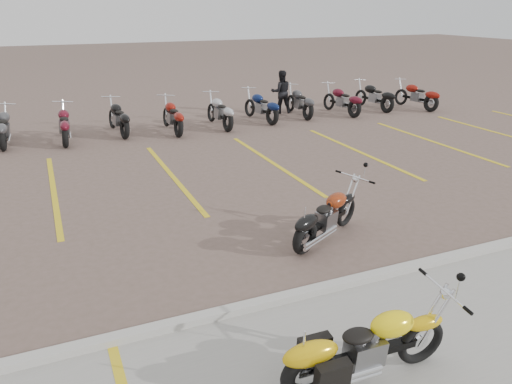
# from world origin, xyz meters

# --- Properties ---
(ground) EXTENTS (100.00, 100.00, 0.00)m
(ground) POSITION_xyz_m (0.00, 0.00, 0.00)
(ground) COLOR brown
(ground) RESTS_ON ground
(curb) EXTENTS (60.00, 0.18, 0.12)m
(curb) POSITION_xyz_m (0.00, -2.00, 0.06)
(curb) COLOR #ADAAA3
(curb) RESTS_ON ground
(parking_stripes) EXTENTS (38.00, 5.50, 0.01)m
(parking_stripes) POSITION_xyz_m (0.00, 4.00, 0.00)
(parking_stripes) COLOR gold
(parking_stripes) RESTS_ON ground
(yellow_cruiser) EXTENTS (2.05, 0.31, 0.84)m
(yellow_cruiser) POSITION_xyz_m (0.13, -3.72, 0.42)
(yellow_cruiser) COLOR black
(yellow_cruiser) RESTS_ON ground
(flame_cruiser) EXTENTS (1.79, 1.03, 0.81)m
(flame_cruiser) POSITION_xyz_m (1.56, -0.51, 0.40)
(flame_cruiser) COLOR black
(flame_cruiser) RESTS_ON ground
(person_b) EXTENTS (0.90, 0.78, 1.60)m
(person_b) POSITION_xyz_m (5.73, 9.73, 0.80)
(person_b) COLOR black
(person_b) RESTS_ON ground
(bg_bike_row) EXTENTS (22.17, 2.03, 1.10)m
(bg_bike_row) POSITION_xyz_m (0.30, 8.66, 0.55)
(bg_bike_row) COLOR black
(bg_bike_row) RESTS_ON ground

